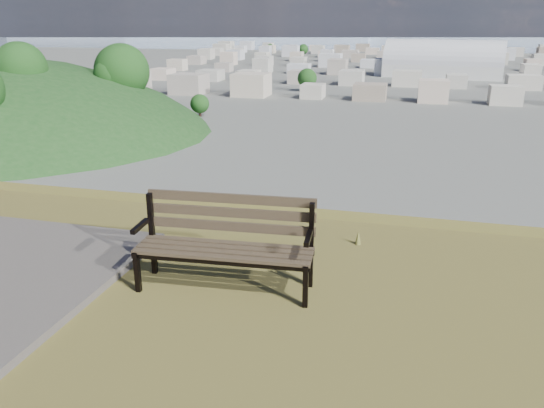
# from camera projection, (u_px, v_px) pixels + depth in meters

# --- Properties ---
(park_bench) EXTENTS (1.90, 0.73, 0.97)m
(park_bench) POSITION_uv_depth(u_px,v_px,m) (226.00, 238.00, 5.60)
(park_bench) COLOR #463828
(park_bench) RESTS_ON hilltop_mesa
(grass_tufts) EXTENTS (12.49, 7.38, 0.28)m
(grass_tufts) POSITION_uv_depth(u_px,v_px,m) (108.00, 359.00, 4.32)
(grass_tufts) COLOR brown
(grass_tufts) RESTS_ON hilltop_mesa
(arena) EXTENTS (62.49, 33.35, 25.13)m
(arena) POSITION_uv_depth(u_px,v_px,m) (443.00, 66.00, 279.08)
(arena) COLOR silver
(arena) RESTS_ON ground
(city_blocks) EXTENTS (395.00, 361.00, 7.00)m
(city_blocks) POSITION_uv_depth(u_px,v_px,m) (410.00, 58.00, 372.40)
(city_blocks) COLOR #BEB6A6
(city_blocks) RESTS_ON ground
(city_trees) EXTENTS (406.52, 387.20, 9.98)m
(city_trees) POSITION_uv_depth(u_px,v_px,m) (362.00, 63.00, 309.22)
(city_trees) COLOR #311F18
(city_trees) RESTS_ON ground
(bay_water) EXTENTS (2400.00, 700.00, 0.12)m
(bay_water) POSITION_uv_depth(u_px,v_px,m) (414.00, 41.00, 836.13)
(bay_water) COLOR #90A5B7
(bay_water) RESTS_ON ground
(far_hills) EXTENTS (2050.00, 340.00, 60.00)m
(far_hills) POSITION_uv_depth(u_px,v_px,m) (391.00, 23.00, 1302.55)
(far_hills) COLOR #96A4BB
(far_hills) RESTS_ON ground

